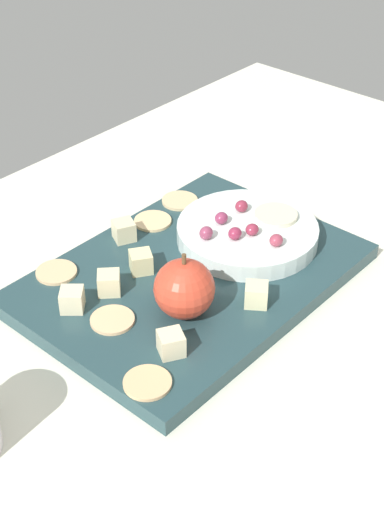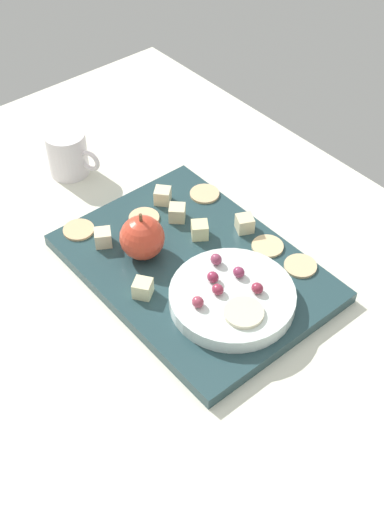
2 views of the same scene
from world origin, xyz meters
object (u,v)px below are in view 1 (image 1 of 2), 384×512
(cracker_4, at_px, (153,221))
(cheese_cube_1, at_px, (124,231))
(cracker_1, at_px, (147,383))
(cracker_2, at_px, (180,201))
(cheese_cube_5, at_px, (109,283))
(grape_4, at_px, (235,233))
(apple_whole, at_px, (184,289))
(cracker_0, at_px, (56,272))
(cheese_cube_2, at_px, (171,343))
(apple_slice_0, at_px, (276,215))
(cheese_cube_0, at_px, (141,262))
(grape_3, at_px, (206,233))
(grape_0, at_px, (276,240))
(serving_dish, at_px, (247,233))
(cheese_cube_3, at_px, (256,295))
(grape_5, at_px, (221,218))
(grape_2, at_px, (252,230))
(cheese_cube_4, at_px, (72,300))
(platter, at_px, (192,277))
(cracker_3, at_px, (112,320))
(grape_1, at_px, (242,206))

(cracker_4, bearing_deg, cheese_cube_1, 0.06)
(cracker_1, distance_m, cracker_2, 0.35)
(cheese_cube_5, distance_m, grape_4, 0.17)
(apple_whole, relative_size, cracker_0, 1.38)
(cheese_cube_2, distance_m, cracker_0, 0.20)
(cracker_1, distance_m, apple_slice_0, 0.32)
(cheese_cube_0, height_order, cracker_2, cheese_cube_0)
(grape_3, bearing_deg, cracker_2, -123.08)
(cheese_cube_0, bearing_deg, cheese_cube_2, 56.74)
(cheese_cube_1, bearing_deg, grape_0, 117.39)
(grape_3, bearing_deg, cheese_cube_1, -65.98)
(serving_dish, relative_size, cheese_cube_3, 7.01)
(cheese_cube_2, relative_size, grape_5, 1.44)
(cheese_cube_0, xyz_separation_m, grape_5, (-0.12, 0.03, 0.02))
(cracker_0, xyz_separation_m, grape_0, (-0.20, 0.18, 0.03))
(grape_4, bearing_deg, serving_dish, -169.11)
(grape_2, bearing_deg, grape_3, -39.05)
(cracker_4, bearing_deg, cheese_cube_3, 77.72)
(grape_4, bearing_deg, cheese_cube_4, -18.66)
(platter, xyz_separation_m, grape_5, (-0.08, -0.02, 0.04))
(cracker_0, bearing_deg, grape_5, 152.43)
(cheese_cube_5, height_order, cracker_1, cheese_cube_5)
(cheese_cube_5, bearing_deg, cheese_cube_3, 124.24)
(cheese_cube_0, relative_size, cheese_cube_2, 1.00)
(platter, xyz_separation_m, cracker_4, (-0.05, -0.11, 0.01))
(cheese_cube_4, bearing_deg, cracker_3, 106.01)
(cheese_cube_1, distance_m, cracker_0, 0.11)
(cheese_cube_0, height_order, cheese_cube_3, same)
(cheese_cube_2, relative_size, grape_1, 1.44)
(cheese_cube_1, bearing_deg, cracker_2, -176.02)
(apple_whole, height_order, apple_slice_0, apple_whole)
(grape_4, distance_m, apple_slice_0, 0.07)
(serving_dish, distance_m, cracker_2, 0.13)
(cracker_2, xyz_separation_m, cracker_3, (0.24, 0.12, 0.00))
(cracker_2, bearing_deg, serving_dish, 84.44)
(cracker_3, xyz_separation_m, grape_2, (-0.21, 0.03, 0.03))
(cracker_0, bearing_deg, cracker_2, 180.00)
(grape_1, height_order, grape_2, same)
(serving_dish, height_order, grape_5, grape_5)
(cracker_4, relative_size, grape_1, 2.79)
(cracker_3, relative_size, apple_slice_0, 0.89)
(grape_2, bearing_deg, cracker_4, -74.90)
(cheese_cube_5, relative_size, grape_1, 1.44)
(apple_whole, bearing_deg, cracker_0, -73.91)
(cheese_cube_2, distance_m, cracker_2, 0.31)
(cheese_cube_3, distance_m, cheese_cube_5, 0.17)
(apple_whole, xyz_separation_m, cheese_cube_3, (-0.07, 0.05, -0.02))
(serving_dish, bearing_deg, cracker_4, -67.48)
(cheese_cube_5, relative_size, grape_5, 1.44)
(serving_dish, relative_size, cracker_3, 3.63)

